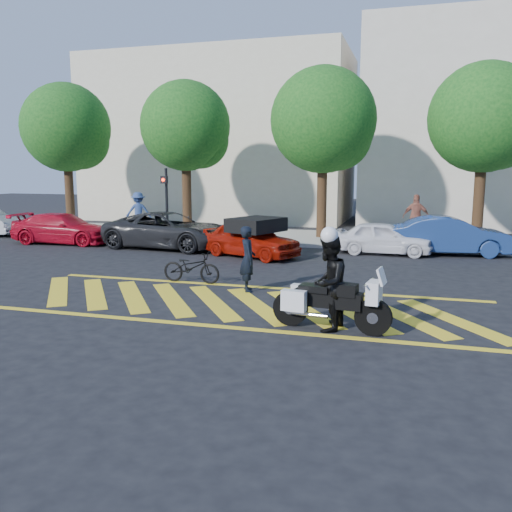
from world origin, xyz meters
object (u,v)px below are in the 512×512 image
(parked_mid_left, at_px, (168,230))
(parked_right, at_px, (450,236))
(bicycle, at_px, (191,267))
(officer_moto, at_px, (328,283))
(parked_mid_right, at_px, (384,238))
(police_motorcycle, at_px, (329,302))
(parked_left, at_px, (63,229))
(officer_bike, at_px, (248,259))
(red_convertible, at_px, (250,239))

(parked_mid_left, relative_size, parked_right, 1.20)
(bicycle, relative_size, parked_right, 0.39)
(officer_moto, height_order, parked_mid_right, officer_moto)
(police_motorcycle, relative_size, parked_mid_left, 0.46)
(parked_mid_left, distance_m, parked_right, 10.89)
(parked_left, bearing_deg, officer_moto, -129.01)
(parked_left, bearing_deg, officer_bike, -125.14)
(officer_bike, relative_size, bicycle, 1.01)
(red_convertible, height_order, parked_mid_left, parked_mid_left)
(red_convertible, height_order, parked_left, red_convertible)
(bicycle, bearing_deg, parked_mid_right, -34.25)
(police_motorcycle, relative_size, parked_right, 0.56)
(officer_bike, height_order, parked_left, officer_bike)
(parked_mid_right, bearing_deg, officer_bike, 159.96)
(officer_moto, bearing_deg, officer_bike, -130.37)
(officer_bike, height_order, red_convertible, officer_bike)
(officer_bike, height_order, police_motorcycle, officer_bike)
(officer_bike, height_order, parked_mid_right, officer_bike)
(bicycle, relative_size, parked_mid_left, 0.32)
(red_convertible, relative_size, parked_left, 0.87)
(parked_right, bearing_deg, red_convertible, 102.01)
(officer_moto, height_order, parked_right, officer_moto)
(officer_bike, xyz_separation_m, bicycle, (-1.84, 0.55, -0.41))
(bicycle, distance_m, parked_mid_right, 8.37)
(police_motorcycle, bearing_deg, parked_mid_right, 95.02)
(officer_bike, distance_m, officer_moto, 3.85)
(officer_bike, relative_size, officer_moto, 0.89)
(officer_bike, distance_m, bicycle, 1.97)
(bicycle, height_order, parked_left, parked_left)
(parked_mid_right, bearing_deg, parked_right, -75.33)
(parked_mid_left, relative_size, parked_mid_right, 1.45)
(bicycle, xyz_separation_m, officer_moto, (4.41, -3.41, 0.52))
(red_convertible, xyz_separation_m, parked_left, (-8.73, 1.10, -0.01))
(officer_moto, xyz_separation_m, parked_left, (-12.86, 9.29, -0.32))
(officer_bike, bearing_deg, parked_mid_left, 15.50)
(police_motorcycle, distance_m, parked_right, 11.06)
(officer_moto, relative_size, red_convertible, 0.50)
(parked_mid_left, bearing_deg, red_convertible, -100.70)
(officer_bike, xyz_separation_m, parked_left, (-10.29, 6.43, -0.22))
(officer_bike, distance_m, parked_left, 12.13)
(parked_left, height_order, parked_mid_left, parked_mid_left)
(red_convertible, xyz_separation_m, parked_right, (7.01, 2.50, 0.06))
(red_convertible, bearing_deg, police_motorcycle, -131.13)
(police_motorcycle, xyz_separation_m, parked_right, (2.86, 10.69, 0.13))
(officer_bike, height_order, parked_right, officer_bike)
(parked_left, height_order, parked_mid_right, parked_left)
(red_convertible, relative_size, parked_right, 0.88)
(parked_mid_left, height_order, parked_right, parked_mid_left)
(red_convertible, bearing_deg, officer_moto, -131.24)
(bicycle, relative_size, parked_mid_right, 0.47)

